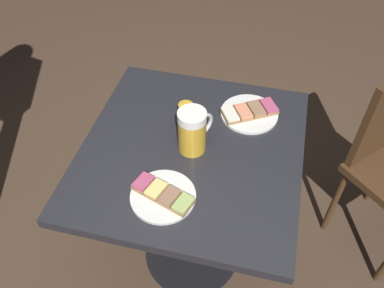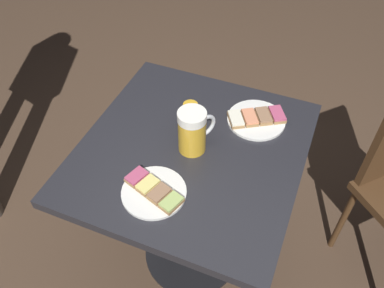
{
  "view_description": "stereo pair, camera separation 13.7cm",
  "coord_description": "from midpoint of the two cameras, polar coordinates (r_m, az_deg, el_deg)",
  "views": [
    {
      "loc": [
        0.91,
        0.23,
        1.75
      ],
      "look_at": [
        0.0,
        0.0,
        0.75
      ],
      "focal_mm": 37.7,
      "sensor_mm": 36.0,
      "label": 1
    },
    {
      "loc": [
        0.87,
        0.36,
        1.75
      ],
      "look_at": [
        0.0,
        0.0,
        0.75
      ],
      "focal_mm": 37.7,
      "sensor_mm": 36.0,
      "label": 2
    }
  ],
  "objects": [
    {
      "name": "beer_glass_small",
      "position": [
        1.43,
        -3.61,
        3.89
      ],
      "size": [
        0.05,
        0.05,
        0.1
      ],
      "primitive_type": "cylinder",
      "color": "gold",
      "rests_on": "cafe_table"
    },
    {
      "name": "beer_mug",
      "position": [
        1.33,
        -2.92,
        1.68
      ],
      "size": [
        0.14,
        0.11,
        0.16
      ],
      "color": "gold",
      "rests_on": "cafe_table"
    },
    {
      "name": "plate_far",
      "position": [
        1.25,
        -7.28,
        -7.37
      ],
      "size": [
        0.2,
        0.21,
        0.03
      ],
      "color": "white",
      "rests_on": "cafe_table"
    },
    {
      "name": "cafe_table",
      "position": [
        1.5,
        -2.62,
        -4.65
      ],
      "size": [
        0.79,
        0.75,
        0.73
      ],
      "color": "black",
      "rests_on": "ground_plane"
    },
    {
      "name": "plate_near",
      "position": [
        1.5,
        5.55,
        4.33
      ],
      "size": [
        0.21,
        0.22,
        0.03
      ],
      "color": "white",
      "rests_on": "cafe_table"
    },
    {
      "name": "ground_plane",
      "position": [
        1.98,
        -2.05,
        -15.11
      ],
      "size": [
        6.0,
        6.0,
        0.0
      ],
      "primitive_type": "plane",
      "color": "#4C3828"
    }
  ]
}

